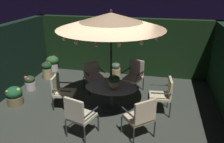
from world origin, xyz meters
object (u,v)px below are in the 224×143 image
patio_umbrella (111,21)px  potted_plant_back_right (47,70)px  potted_plant_front_corner (116,69)px  centerpiece_planter (114,81)px  potted_plant_right_near (30,83)px  patio_chair_east (141,116)px  potted_plant_back_center (53,63)px  patio_chair_southeast (164,93)px  patio_chair_south (134,74)px  potted_plant_left_near (14,96)px  patio_chair_northeast (79,114)px  patio_chair_north (61,89)px  patio_chair_southwest (93,74)px  patio_dining_table (111,92)px

patio_umbrella → potted_plant_back_right: bearing=149.6°
patio_umbrella → potted_plant_front_corner: (-0.39, 2.55, -2.27)m
centerpiece_planter → potted_plant_right_near: size_ratio=0.81×
patio_umbrella → patio_chair_east: size_ratio=2.72×
potted_plant_back_center → potted_plant_front_corner: bearing=1.3°
patio_chair_southeast → patio_chair_south: patio_chair_south is taller
patio_umbrella → potted_plant_left_near: bearing=-173.0°
patio_chair_northeast → potted_plant_front_corner: size_ratio=2.11×
patio_chair_north → patio_chair_northeast: (0.99, -1.23, 0.07)m
patio_chair_northeast → potted_plant_right_near: 3.28m
centerpiece_planter → potted_plant_right_near: (-3.07, 0.75, -0.69)m
centerpiece_planter → potted_plant_front_corner: 2.76m
patio_chair_south → potted_plant_left_near: patio_chair_south is taller
centerpiece_planter → patio_chair_east: centerpiece_planter is taller
patio_chair_southwest → potted_plant_back_center: patio_chair_southwest is taller
patio_chair_southwest → potted_plant_right_near: bearing=-167.5°
patio_chair_southeast → potted_plant_back_right: size_ratio=1.57×
patio_dining_table → patio_chair_east: (0.95, -1.09, 0.04)m
patio_chair_southeast → potted_plant_back_center: size_ratio=1.64×
patio_dining_table → potted_plant_back_right: bearing=149.6°
patio_chair_north → patio_chair_southeast: size_ratio=0.94×
patio_chair_north → patio_chair_south: (1.92, 1.52, 0.05)m
patio_chair_southwest → patio_chair_northeast: bearing=-80.3°
centerpiece_planter → patio_chair_east: bearing=-50.0°
patio_chair_southwest → potted_plant_front_corner: bearing=71.3°
centerpiece_planter → patio_chair_northeast: centerpiece_planter is taller
patio_umbrella → potted_plant_back_right: patio_umbrella is taller
centerpiece_planter → patio_chair_north: (-1.53, -0.07, -0.40)m
patio_umbrella → potted_plant_back_center: patio_umbrella is taller
patio_chair_east → patio_chair_northeast: bearing=-168.3°
patio_chair_northeast → patio_chair_southwest: patio_chair_northeast is taller
patio_umbrella → centerpiece_planter: patio_umbrella is taller
potted_plant_back_center → potted_plant_right_near: 1.83m
patio_chair_north → potted_plant_left_near: size_ratio=1.70×
centerpiece_planter → patio_chair_southwest: size_ratio=0.43×
centerpiece_planter → patio_chair_northeast: bearing=-112.5°
patio_chair_southwest → potted_plant_back_right: 2.07m
potted_plant_left_near → potted_plant_right_near: bearing=96.2°
patio_dining_table → potted_plant_right_near: patio_dining_table is taller
patio_chair_southwest → potted_plant_back_right: (-1.99, 0.54, -0.21)m
potted_plant_back_right → patio_chair_southwest: bearing=-15.3°
patio_chair_southeast → patio_chair_southwest: (-2.31, 0.99, -0.03)m
patio_chair_northeast → patio_chair_south: patio_chair_northeast is taller
centerpiece_planter → potted_plant_back_right: 3.49m
patio_chair_east → patio_dining_table: bearing=131.0°
patio_dining_table → centerpiece_planter: size_ratio=3.60×
patio_umbrella → potted_plant_right_near: size_ratio=5.63×
potted_plant_back_center → potted_plant_front_corner: 2.65m
centerpiece_planter → patio_chair_southwest: bearing=128.7°
patio_chair_southeast → potted_plant_left_near: bearing=-173.3°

